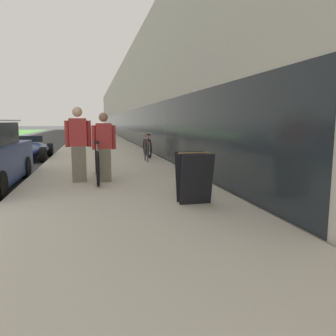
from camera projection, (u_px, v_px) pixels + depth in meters
sidewalk_slab at (98, 140)px, 26.09m from camera, size 4.28×70.00×0.15m
storefront_facade at (164, 106)px, 34.98m from camera, size 10.01×70.00×6.46m
tandem_bicycle at (97, 163)px, 8.02m from camera, size 0.52×2.47×0.98m
person_rider at (104, 147)px, 7.72m from camera, size 0.55×0.22×1.63m
person_bystander at (78, 145)px, 7.68m from camera, size 0.60×0.23×1.76m
bike_rack_hoop at (146, 147)px, 11.64m from camera, size 0.05×0.60×0.84m
cruiser_bike_nearest at (147, 147)px, 13.18m from camera, size 0.52×1.79×0.94m
sandwich_board_sign at (194, 178)px, 5.71m from camera, size 0.56×0.56×0.90m
vintage_roadster_curbside at (26, 150)px, 13.46m from camera, size 1.88×3.92×0.96m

